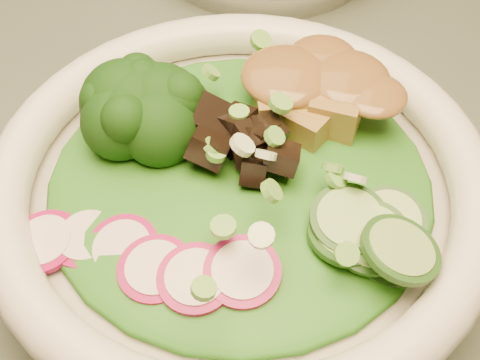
# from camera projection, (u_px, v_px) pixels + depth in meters

# --- Properties ---
(salad_bowl) EXTENTS (0.31, 0.31, 0.08)m
(salad_bowl) POSITION_uv_depth(u_px,v_px,m) (240.00, 202.00, 0.42)
(salad_bowl) COLOR silver
(salad_bowl) RESTS_ON dining_table
(lettuce_bed) EXTENTS (0.23, 0.23, 0.03)m
(lettuce_bed) POSITION_uv_depth(u_px,v_px,m) (240.00, 179.00, 0.40)
(lettuce_bed) COLOR #1F6114
(lettuce_bed) RESTS_ON salad_bowl
(broccoli_florets) EXTENTS (0.11, 0.11, 0.05)m
(broccoli_florets) POSITION_uv_depth(u_px,v_px,m) (146.00, 108.00, 0.42)
(broccoli_florets) COLOR black
(broccoli_florets) RESTS_ON salad_bowl
(radish_slices) EXTENTS (0.13, 0.08, 0.02)m
(radish_slices) POSITION_uv_depth(u_px,v_px,m) (159.00, 261.00, 0.36)
(radish_slices) COLOR #990B4A
(radish_slices) RESTS_ON salad_bowl
(cucumber_slices) EXTENTS (0.10, 0.10, 0.04)m
(cucumber_slices) POSITION_uv_depth(u_px,v_px,m) (347.00, 227.00, 0.36)
(cucumber_slices) COLOR #8DC66E
(cucumber_slices) RESTS_ON salad_bowl
(mushroom_heap) EXTENTS (0.10, 0.10, 0.05)m
(mushroom_heap) POSITION_uv_depth(u_px,v_px,m) (254.00, 146.00, 0.40)
(mushroom_heap) COLOR black
(mushroom_heap) RESTS_ON salad_bowl
(tofu_cubes) EXTENTS (0.12, 0.10, 0.04)m
(tofu_cubes) POSITION_uv_depth(u_px,v_px,m) (311.00, 98.00, 0.43)
(tofu_cubes) COLOR olive
(tofu_cubes) RESTS_ON salad_bowl
(peanut_sauce) EXTENTS (0.08, 0.06, 0.02)m
(peanut_sauce) POSITION_uv_depth(u_px,v_px,m) (313.00, 80.00, 0.42)
(peanut_sauce) COLOR brown
(peanut_sauce) RESTS_ON tofu_cubes
(scallion_garnish) EXTENTS (0.22, 0.22, 0.03)m
(scallion_garnish) POSITION_uv_depth(u_px,v_px,m) (240.00, 147.00, 0.38)
(scallion_garnish) COLOR #67AE3D
(scallion_garnish) RESTS_ON salad_bowl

